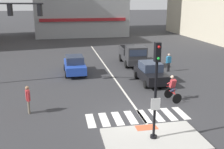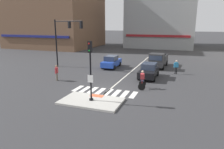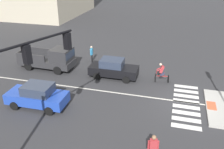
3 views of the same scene
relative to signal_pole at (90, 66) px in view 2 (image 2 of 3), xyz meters
name	(u,v)px [view 2 (image 2 of 3)]	position (x,y,z in m)	size (l,w,h in m)	color
ground_plane	(105,91)	(0.00, 2.74, -2.87)	(300.00, 300.00, 0.00)	#333335
traffic_island	(91,101)	(0.00, 0.01, -2.79)	(4.68, 2.80, 0.15)	#B2AFA8
tactile_pad_front	(97,96)	(0.00, 1.06, -2.71)	(1.10, 0.60, 0.01)	#DB5B38
signal_pole	(90,66)	(0.00, 0.00, 0.00)	(0.44, 0.38, 4.51)	black
crosswalk_stripe_a	(78,88)	(-2.66, 2.70, -2.86)	(0.44, 1.80, 0.01)	silver
crosswalk_stripe_b	(85,89)	(-1.90, 2.70, -2.86)	(0.44, 1.80, 0.01)	silver
crosswalk_stripe_c	(93,90)	(-1.14, 2.70, -2.86)	(0.44, 1.80, 0.01)	silver
crosswalk_stripe_d	(100,91)	(-0.38, 2.70, -2.86)	(0.44, 1.80, 0.01)	silver
crosswalk_stripe_e	(108,92)	(0.38, 2.70, -2.86)	(0.44, 1.80, 0.01)	silver
crosswalk_stripe_f	(117,93)	(1.14, 2.70, -2.86)	(0.44, 1.80, 0.01)	silver
crosswalk_stripe_g	(125,94)	(1.90, 2.70, -2.86)	(0.44, 1.80, 0.01)	silver
crosswalk_stripe_h	(134,95)	(2.66, 2.70, -2.86)	(0.44, 1.80, 0.01)	silver
lane_centre_line	(134,69)	(0.25, 12.74, -2.86)	(0.14, 28.00, 0.01)	silver
traffic_light_mast	(64,34)	(-8.60, 10.06, 1.61)	(5.30, 2.18, 6.39)	black
building_corner_left	(55,8)	(-25.43, 33.00, 6.78)	(20.73, 18.05, 19.25)	brown
building_far_block	(163,11)	(-0.04, 43.13, 6.11)	(16.46, 17.04, 17.92)	gray
car_black_eastbound_mid	(149,71)	(2.85, 8.76, -2.06)	(1.85, 4.10, 1.64)	black
car_blue_westbound_far	(111,62)	(-2.91, 12.54, -2.06)	(1.91, 4.13, 1.64)	#2347B7
pickup_truck_charcoal_eastbound_far	(158,61)	(3.04, 14.68, -1.89)	(2.21, 5.17, 2.08)	#2D2D30
cyclist	(142,79)	(2.96, 4.73, -2.00)	(0.80, 1.17, 1.68)	black
pedestrian_at_curb_left	(57,71)	(-6.06, 4.38, -1.89)	(0.30, 0.54, 1.67)	#6B6051
pedestrian_waiting_far_side	(176,66)	(5.57, 11.68, -1.89)	(0.55, 0.27, 1.67)	black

